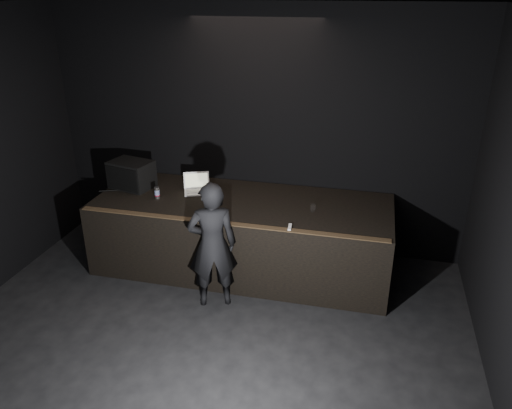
{
  "coord_description": "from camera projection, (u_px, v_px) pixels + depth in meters",
  "views": [
    {
      "loc": [
        1.64,
        -3.23,
        3.7
      ],
      "look_at": [
        0.3,
        2.3,
        1.17
      ],
      "focal_mm": 35.0,
      "sensor_mm": 36.0,
      "label": 1
    }
  ],
  "objects": [
    {
      "name": "cable",
      "position": [
        129.0,
        189.0,
        7.11
      ],
      "size": [
        0.76,
        0.36,
        0.02
      ],
      "primitive_type": "cylinder",
      "rotation": [
        0.0,
        1.57,
        0.43
      ],
      "color": "black",
      "rests_on": "stage_riser"
    },
    {
      "name": "plastic_cup",
      "position": [
        313.0,
        208.0,
        6.42
      ],
      "size": [
        0.07,
        0.07,
        0.09
      ],
      "primitive_type": "cylinder",
      "color": "white",
      "rests_on": "stage_riser"
    },
    {
      "name": "wii_remote",
      "position": [
        290.0,
        227.0,
        5.98
      ],
      "size": [
        0.05,
        0.16,
        0.03
      ],
      "primitive_type": "cube",
      "rotation": [
        0.0,
        0.0,
        0.09
      ],
      "color": "white",
      "rests_on": "stage_riser"
    },
    {
      "name": "room_walls",
      "position": [
        150.0,
        217.0,
        3.9
      ],
      "size": [
        6.1,
        7.1,
        3.52
      ],
      "color": "black",
      "rests_on": "ground"
    },
    {
      "name": "laptop",
      "position": [
        197.0,
        187.0,
        7.05
      ],
      "size": [
        0.45,
        0.43,
        0.25
      ],
      "rotation": [
        0.0,
        0.0,
        0.39
      ],
      "color": "white",
      "rests_on": "stage_riser"
    },
    {
      "name": "stage_riser",
      "position": [
        243.0,
        234.0,
        6.94
      ],
      "size": [
        4.0,
        1.5,
        1.0
      ],
      "primitive_type": "cube",
      "color": "black",
      "rests_on": "ground"
    },
    {
      "name": "stage_monitor",
      "position": [
        131.0,
        175.0,
        7.12
      ],
      "size": [
        0.66,
        0.55,
        0.39
      ],
      "rotation": [
        0.0,
        0.0,
        -0.23
      ],
      "color": "black",
      "rests_on": "stage_riser"
    },
    {
      "name": "person",
      "position": [
        212.0,
        245.0,
        6.0
      ],
      "size": [
        0.69,
        0.58,
        1.63
      ],
      "primitive_type": "imported",
      "rotation": [
        0.0,
        0.0,
        3.51
      ],
      "color": "black",
      "rests_on": "ground"
    },
    {
      "name": "beer_can",
      "position": [
        157.0,
        193.0,
        6.8
      ],
      "size": [
        0.07,
        0.07,
        0.16
      ],
      "color": "silver",
      "rests_on": "stage_riser"
    },
    {
      "name": "riser_lip",
      "position": [
        227.0,
        223.0,
        6.11
      ],
      "size": [
        3.92,
        0.1,
        0.01
      ],
      "primitive_type": "cube",
      "color": "brown",
      "rests_on": "stage_riser"
    }
  ]
}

